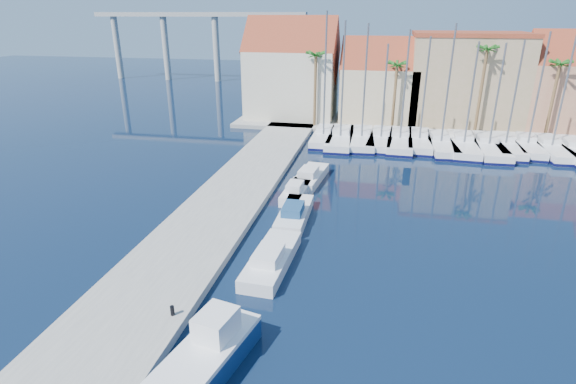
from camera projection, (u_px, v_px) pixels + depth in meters
The scene contains 31 objects.
ground at pixel (305, 354), 20.07m from camera, with size 260.00×260.00×0.00m, color black.
quay_west at pixel (218, 211), 33.97m from camera, with size 6.00×77.00×0.50m, color gray.
shore_north at pixel (436, 122), 61.73m from camera, with size 54.00×16.00×0.50m, color gray.
bollard at pixel (172, 311), 21.77m from camera, with size 0.20×0.20×0.51m, color black.
fishing_boat at pixel (203, 360), 18.65m from camera, with size 3.64×7.00×2.34m.
motorboat_west_0 at pixel (271, 259), 26.82m from camera, with size 2.44×6.69×1.40m.
motorboat_west_1 at pixel (294, 214), 32.94m from camera, with size 2.03×6.18×1.40m.
motorboat_west_2 at pixel (296, 191), 37.09m from camera, with size 1.90×5.26×1.40m.
motorboat_west_3 at pixel (310, 176), 40.49m from camera, with size 2.69×6.54×1.40m.
sailboat_0 at pixel (324, 136), 53.37m from camera, with size 2.47×9.10×14.46m.
sailboat_1 at pixel (341, 138), 52.75m from camera, with size 2.88×10.71×13.51m.
sailboat_2 at pixel (361, 138), 52.59m from camera, with size 3.41×10.57×13.23m.
sailboat_3 at pixel (381, 139), 52.35m from camera, with size 3.38×10.23×11.18m.
sailboat_4 at pixel (400, 140), 51.83m from camera, with size 3.14×10.67×12.66m.
sailboat_5 at pixel (419, 140), 51.66m from camera, with size 2.91×9.94×11.96m.
sailboat_6 at pixel (440, 143), 50.48m from camera, with size 3.52×10.28×13.28m.
sailboat_7 at pixel (463, 144), 50.18m from camera, with size 3.44×10.95×11.56m.
sailboat_8 at pixel (487, 146), 49.57m from camera, with size 3.23×11.11×11.45m.
sailboat_9 at pixel (504, 145), 49.79m from camera, with size 2.66×9.98×11.71m.
sailboat_10 at pixel (526, 145), 49.64m from camera, with size 3.02×9.45×12.52m.
sailboat_11 at pixel (549, 147), 48.91m from camera, with size 3.31×10.41×14.07m.
sailboat_12 at pixel (575, 150), 47.90m from camera, with size 3.26×11.08×14.35m.
building_0 at pixel (292, 73), 62.30m from camera, with size 12.30×9.00×13.50m.
building_1 at pixel (379, 84), 60.47m from camera, with size 10.30×8.00×11.00m.
building_2 at pixel (465, 78), 58.94m from camera, with size 14.20×10.20×11.50m.
building_3 at pixel (567, 85), 55.90m from camera, with size 10.30×8.00×12.00m.
palm_0 at pixel (316, 57), 56.04m from camera, with size 2.60×2.60×10.15m.
palm_1 at pixel (397, 67), 54.50m from camera, with size 2.60×2.60×9.15m.
palm_2 at pixel (487, 52), 51.90m from camera, with size 2.60×2.60×11.15m.
palm_3 at pixel (560, 66), 50.90m from camera, with size 2.60×2.60×9.65m.
viaduct at pixel (194, 33), 98.26m from camera, with size 48.00×2.20×14.45m.
Camera 1 is at (2.51, -15.78, 14.17)m, focal length 28.00 mm.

